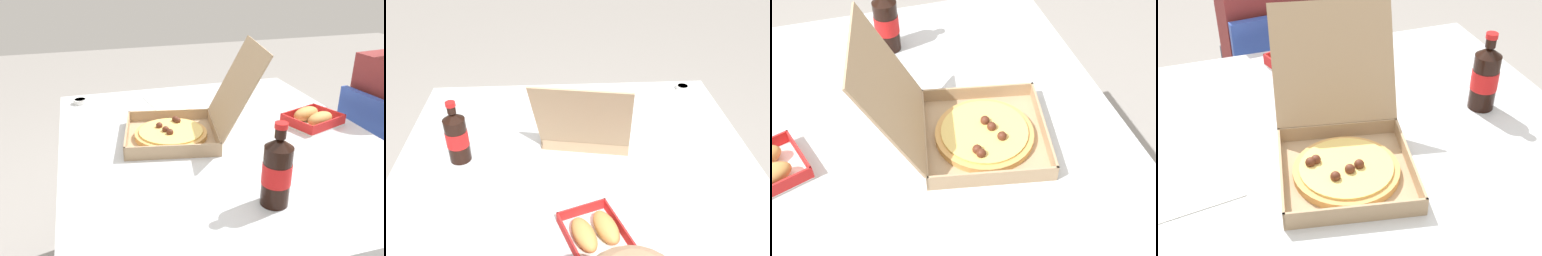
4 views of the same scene
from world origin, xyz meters
The scene contains 3 objects.
dining_table centered at (0.00, 0.00, 0.68)m, with size 1.23×1.07×0.76m.
pizza_box_open centered at (-0.05, -0.12, 0.80)m, with size 0.38×0.49×0.32m.
cola_bottle centered at (0.39, 0.00, 0.85)m, with size 0.07×0.07×0.22m.
Camera 3 is at (-0.88, 0.13, 1.67)m, focal length 46.23 mm.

